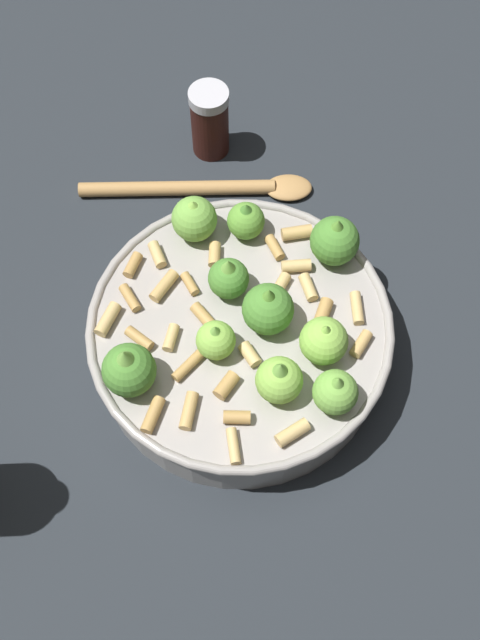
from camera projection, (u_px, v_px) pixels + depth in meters
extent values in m
plane|color=#23282D|center=(240.00, 352.00, 0.76)|extent=(2.40, 2.40, 0.00)
cylinder|color=#9E9993|center=(240.00, 339.00, 0.73)|extent=(0.28, 0.28, 0.06)
torus|color=#9E9993|center=(240.00, 325.00, 0.71)|extent=(0.29, 0.29, 0.01)
sphere|color=#4C8933|center=(268.00, 309.00, 0.69)|extent=(0.05, 0.05, 0.05)
cone|color=#609E38|center=(269.00, 296.00, 0.67)|extent=(0.02, 0.02, 0.02)
sphere|color=#8CC64C|center=(279.00, 380.00, 0.66)|extent=(0.04, 0.04, 0.04)
cone|color=#75B247|center=(280.00, 370.00, 0.64)|extent=(0.02, 0.02, 0.02)
sphere|color=#75B247|center=(335.00, 392.00, 0.65)|extent=(0.04, 0.04, 0.04)
cone|color=#75B247|center=(338.00, 383.00, 0.64)|extent=(0.02, 0.02, 0.02)
sphere|color=#8CC64C|center=(324.00, 341.00, 0.67)|extent=(0.04, 0.04, 0.04)
cone|color=#8CC64C|center=(326.00, 330.00, 0.66)|extent=(0.02, 0.02, 0.02)
sphere|color=#4C8933|center=(335.00, 241.00, 0.72)|extent=(0.05, 0.05, 0.05)
cone|color=#609E38|center=(337.00, 226.00, 0.70)|extent=(0.02, 0.02, 0.02)
sphere|color=#4C8933|center=(229.00, 279.00, 0.71)|extent=(0.04, 0.04, 0.04)
cone|color=#75B247|center=(228.00, 267.00, 0.69)|extent=(0.02, 0.02, 0.02)
sphere|color=#4C8933|center=(129.00, 370.00, 0.66)|extent=(0.05, 0.05, 0.05)
cone|color=#75B247|center=(125.00, 358.00, 0.64)|extent=(0.02, 0.02, 0.02)
sphere|color=#609E38|center=(246.00, 221.00, 0.74)|extent=(0.04, 0.04, 0.04)
cone|color=#4C8933|center=(246.00, 209.00, 0.72)|extent=(0.02, 0.02, 0.01)
sphere|color=#75B247|center=(194.00, 219.00, 0.74)|extent=(0.04, 0.04, 0.04)
cone|color=#8CC64C|center=(193.00, 206.00, 0.72)|extent=(0.02, 0.02, 0.01)
sphere|color=#8CC64C|center=(216.00, 340.00, 0.68)|extent=(0.04, 0.04, 0.04)
cone|color=#75B247|center=(215.00, 331.00, 0.66)|extent=(0.02, 0.02, 0.01)
cylinder|color=tan|center=(237.00, 417.00, 0.66)|extent=(0.02, 0.03, 0.01)
cylinder|color=tan|center=(361.00, 344.00, 0.69)|extent=(0.02, 0.03, 0.01)
cylinder|color=tan|center=(215.00, 255.00, 0.74)|extent=(0.03, 0.02, 0.01)
cylinder|color=tan|center=(130.00, 298.00, 0.71)|extent=(0.03, 0.01, 0.01)
cylinder|color=tan|center=(157.00, 255.00, 0.74)|extent=(0.03, 0.02, 0.01)
cylinder|color=tan|center=(308.00, 287.00, 0.72)|extent=(0.03, 0.02, 0.01)
cylinder|color=tan|center=(297.00, 233.00, 0.75)|extent=(0.03, 0.03, 0.01)
cylinder|color=tan|center=(190.00, 284.00, 0.72)|extent=(0.02, 0.01, 0.01)
cylinder|color=tan|center=(189.00, 411.00, 0.66)|extent=(0.03, 0.03, 0.01)
cylinder|color=tan|center=(133.00, 265.00, 0.73)|extent=(0.02, 0.03, 0.01)
cylinder|color=tan|center=(323.00, 313.00, 0.71)|extent=(0.02, 0.03, 0.01)
cylinder|color=tan|center=(296.00, 266.00, 0.73)|extent=(0.03, 0.03, 0.01)
cylinder|color=tan|center=(139.00, 338.00, 0.69)|extent=(0.03, 0.02, 0.01)
cylinder|color=tan|center=(275.00, 247.00, 0.74)|extent=(0.03, 0.02, 0.01)
cylinder|color=tan|center=(292.00, 433.00, 0.65)|extent=(0.02, 0.03, 0.01)
cylinder|color=tan|center=(204.00, 316.00, 0.70)|extent=(0.03, 0.01, 0.01)
cylinder|color=tan|center=(153.00, 415.00, 0.66)|extent=(0.03, 0.03, 0.01)
cylinder|color=tan|center=(164.00, 286.00, 0.72)|extent=(0.02, 0.04, 0.01)
cylinder|color=tan|center=(171.00, 338.00, 0.69)|extent=(0.02, 0.03, 0.01)
cylinder|color=tan|center=(226.00, 385.00, 0.67)|extent=(0.02, 0.03, 0.01)
cylinder|color=tan|center=(233.00, 446.00, 0.65)|extent=(0.03, 0.02, 0.01)
cylinder|color=tan|center=(188.00, 366.00, 0.68)|extent=(0.02, 0.03, 0.01)
cylinder|color=tan|center=(250.00, 354.00, 0.69)|extent=(0.02, 0.01, 0.01)
cylinder|color=tan|center=(357.00, 308.00, 0.71)|extent=(0.03, 0.03, 0.01)
cylinder|color=tan|center=(108.00, 319.00, 0.70)|extent=(0.03, 0.03, 0.01)
cylinder|color=tan|center=(281.00, 285.00, 0.72)|extent=(0.02, 0.03, 0.01)
cylinder|color=#33140F|center=(210.00, 125.00, 0.85)|extent=(0.04, 0.04, 0.08)
cylinder|color=silver|center=(209.00, 97.00, 0.81)|extent=(0.04, 0.04, 0.01)
cylinder|color=#B2844C|center=(177.00, 188.00, 0.84)|extent=(0.14, 0.18, 0.02)
ellipsoid|color=#B2844C|center=(289.00, 188.00, 0.85)|extent=(0.06, 0.06, 0.01)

